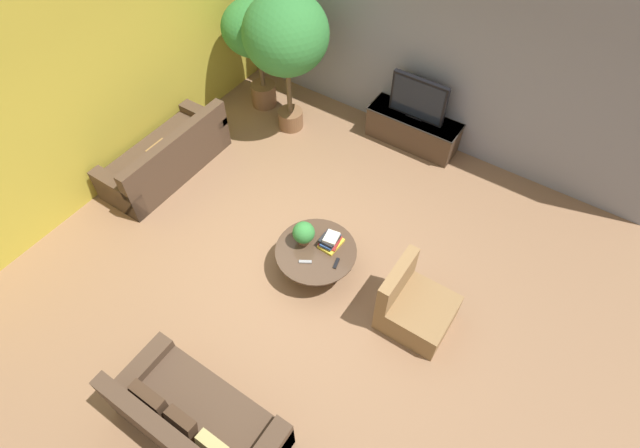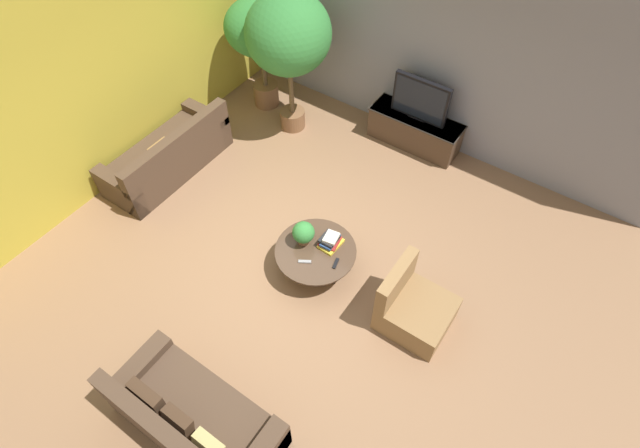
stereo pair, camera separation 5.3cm
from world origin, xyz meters
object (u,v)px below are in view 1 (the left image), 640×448
Objects in this scene: couch_by_wall at (167,157)px; potted_palm_tall at (257,32)px; media_console at (413,129)px; television at (418,99)px; coffee_table at (316,256)px; couch_near_entry at (196,422)px; potted_palm_corner at (286,36)px; potted_plant_tabletop at (304,233)px; armchair_wicker at (414,307)px.

couch_by_wall is 2.41m from potted_palm_tall.
potted_palm_tall is (-2.62, -0.52, 1.09)m from media_console.
coffee_table is (0.10, -2.91, -0.59)m from television.
media_console is at bearing -87.39° from couch_near_entry.
potted_palm_corner is (-1.88, -0.75, 0.77)m from television.
potted_palm_tall is (0.19, 2.14, 1.08)m from couch_by_wall.
couch_by_wall is at bearing -136.44° from media_console.
potted_palm_tall reaches higher than television.
couch_by_wall is at bearing -115.89° from potted_palm_corner.
television is 3.91m from couch_by_wall.
media_console is 2.44m from potted_palm_corner.
potted_plant_tabletop is at bearing -91.98° from television.
media_console is 0.65× the size of potted_palm_corner.
coffee_table is at bearing -88.07° from media_console.
couch_near_entry is 2.75m from armchair_wicker.
television is 2.59× the size of potted_plant_tabletop.
potted_palm_corner is at bearing 57.77° from armchair_wicker.
couch_near_entry reaches higher than media_console.
media_console is 1.73× the size of armchair_wicker.
couch_by_wall is 1.12× the size of couch_near_entry.
potted_palm_corner reaches higher than potted_palm_tall.
potted_palm_tall is (-2.72, 2.39, 1.09)m from coffee_table.
potted_palm_tall is at bearing 60.20° from armchair_wicker.
couch_by_wall is at bearing -41.15° from couch_near_entry.
potted_palm_corner reaches higher than armchair_wicker.
potted_plant_tabletop is (2.70, -0.23, 0.31)m from couch_by_wall.
coffee_table is at bearing 91.55° from armchair_wicker.
media_console is at bearing 91.93° from coffee_table.
media_console is 3.24m from armchair_wicker.
armchair_wicker is at bearing -62.60° from media_console.
potted_palm_corner is (-2.12, 4.57, 1.36)m from couch_near_entry.
armchair_wicker is at bearing -62.58° from television.
television reaches higher than coffee_table.
couch_by_wall is 2.73m from potted_plant_tabletop.
couch_by_wall is (-2.80, -2.67, 0.01)m from media_console.
television is 0.44× the size of couch_by_wall.
couch_by_wall reaches higher than media_console.
media_console is 1.66× the size of television.
coffee_table is at bearing -47.57° from potted_palm_corner.
potted_palm_corner is at bearing 129.70° from potted_plant_tabletop.
potted_plant_tabletop is (-0.10, -2.89, -0.28)m from television.
media_console is at bearing 27.40° from armchair_wicker.
potted_plant_tabletop is at bearing 90.62° from armchair_wicker.
armchair_wicker is 4.86m from potted_palm_tall.
potted_plant_tabletop is at bearing 174.11° from coffee_table.
coffee_table is 2.91m from couch_by_wall.
coffee_table is 2.42m from couch_near_entry.
couch_near_entry is at bearing -81.99° from potted_plant_tabletop.
potted_palm_tall is (-4.11, 2.35, 1.10)m from armchair_wicker.
potted_palm_corner reaches higher than media_console.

